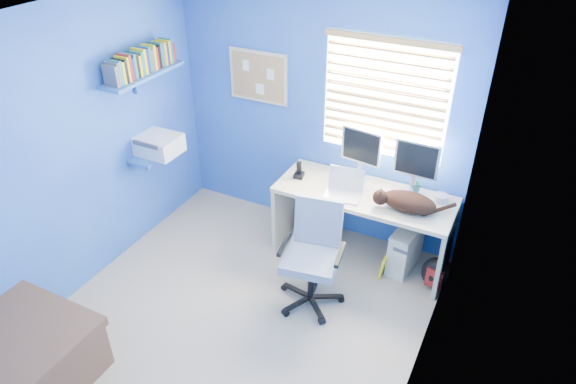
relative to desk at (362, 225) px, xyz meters
The scene contains 23 objects.
floor 1.46m from the desk, 117.31° to the right, with size 3.00×3.20×0.00m, color tan.
ceiling 2.56m from the desk, 117.31° to the right, with size 3.00×3.20×0.00m, color white.
wall_back 1.15m from the desk, 151.97° to the left, with size 3.00×0.01×2.50m, color #3275C7.
wall_front 3.06m from the desk, 102.79° to the right, with size 3.00×0.01×2.50m, color #3275C7.
wall_left 2.64m from the desk, 149.70° to the right, with size 0.01×3.20×2.50m, color #3275C7.
wall_right 1.75m from the desk, 55.83° to the right, with size 0.01×3.20×2.50m, color #3275C7.
desk is the anchor object (origin of this frame).
laptop 0.53m from the desk, 138.28° to the right, with size 0.33×0.26×0.22m, color silver.
monitor_left 0.69m from the desk, 122.68° to the left, with size 0.40×0.12×0.54m, color silver.
monitor_right 0.77m from the desk, 25.62° to the left, with size 0.40×0.12×0.54m, color silver.
phone 0.81m from the desk, behind, with size 0.09×0.11×0.17m, color black.
mug 0.62m from the desk, 27.57° to the left, with size 0.10×0.09×0.10m, color #1E605A.
cd_spindle 0.79m from the desk, 14.68° to the left, with size 0.13×0.13×0.07m, color silver.
cat 0.64m from the desk, 12.62° to the right, with size 0.48×0.25×0.17m, color black.
tower_pc 0.47m from the desk, ahead, with size 0.19×0.44×0.45m, color beige.
drawer_boxes 0.58m from the desk, 166.30° to the left, with size 0.35×0.28×0.27m, color tan.
yellow_book 0.43m from the desk, 30.88° to the right, with size 0.03×0.17×0.24m, color yellow.
backpack 0.82m from the desk, ahead, with size 0.28×0.21×0.32m, color black.
bed_corner 3.05m from the desk, 125.54° to the right, with size 1.01×0.72×0.49m, color brown.
office_chair 0.79m from the desk, 102.88° to the right, with size 0.64×0.64×0.96m.
window_blinds 1.22m from the desk, 89.63° to the left, with size 1.15×0.05×1.10m.
corkboard 1.78m from the desk, 165.94° to the left, with size 0.64×0.02×0.52m.
wall_shelves 2.32m from the desk, 165.84° to the right, with size 0.42×0.90×1.05m.
Camera 1 is at (1.82, -2.67, 3.30)m, focal length 32.00 mm.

